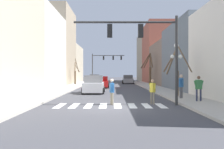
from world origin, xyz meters
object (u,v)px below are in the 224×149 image
Objects in this scene: car_parked_right_near at (127,80)px; pedestrian_on_left_sidewalk at (180,84)px; car_parked_left_near at (93,85)px; street_tree_right_near at (174,71)px; street_lamp_right_corner at (175,59)px; pedestrian_near_right_corner at (111,89)px; car_parked_left_mid at (101,82)px; pedestrian_on_right_sidewalk at (197,86)px; pedestrian_crossing_street at (151,89)px; street_tree_left_far at (74,74)px; traffic_signal_near at (144,40)px; car_parked_right_mid at (93,79)px; traffic_signal_far at (103,61)px; street_tree_right_mid at (148,70)px.

pedestrian_on_left_sidewalk is (2.08, -31.78, 0.41)m from car_parked_right_near.
street_tree_right_near is (7.18, -4.69, 1.34)m from car_parked_left_near.
pedestrian_near_right_corner is (-5.12, -4.03, -2.18)m from street_lamp_right_corner.
car_parked_left_mid is 2.67× the size of pedestrian_on_left_sidewalk.
street_lamp_right_corner reaches higher than pedestrian_on_right_sidewalk.
street_lamp_right_corner is 2.52× the size of pedestrian_on_right_sidewalk.
pedestrian_on_right_sidewalk reaches higher than pedestrian_crossing_street.
street_tree_left_far reaches higher than pedestrian_crossing_street.
pedestrian_crossing_street is 5.58m from street_tree_right_near.
car_parked_right_mid is (-5.47, 33.76, -3.28)m from traffic_signal_near.
car_parked_left_near reaches higher than car_parked_right_near.
street_tree_left_far is at bearing 173.43° from pedestrian_crossing_street.
pedestrian_near_right_corner is at bearing -141.75° from street_lamp_right_corner.
pedestrian_on_right_sidewalk is (0.73, -3.17, -2.02)m from street_lamp_right_corner.
car_parked_left_mid is at bearing -124.20° from pedestrian_on_left_sidewalk.
traffic_signal_near is 4.88m from pedestrian_on_right_sidewalk.
car_parked_left_near is 11.83m from pedestrian_on_right_sidewalk.
pedestrian_on_left_sidewalk is (7.05, -6.94, 0.36)m from car_parked_left_near.
traffic_signal_near is 5.27m from pedestrian_on_left_sidewalk.
car_parked_right_mid is 2.67× the size of pedestrian_crossing_street.
car_parked_left_near is 8.68m from street_tree_right_near.
street_tree_left_far is (-4.42, 18.23, 1.09)m from car_parked_left_near.
pedestrian_on_right_sidewalk is at bearing -76.94° from street_lamp_right_corner.
pedestrian_near_right_corner is at bearing 173.96° from traffic_signal_near.
car_parked_left_mid is 16.25m from street_tree_right_near.
pedestrian_crossing_street is at bearing -83.80° from traffic_signal_far.
pedestrian_crossing_street is at bearing -72.11° from street_tree_left_far.
pedestrian_on_right_sidewalk is at bearing 40.59° from car_parked_left_near.
pedestrian_near_right_corner is at bearing -26.23° from pedestrian_on_left_sidewalk.
street_lamp_right_corner is 2.56× the size of pedestrian_near_right_corner.
pedestrian_on_right_sidewalk is (9.20, -32.67, 0.32)m from car_parked_right_mid.
street_tree_right_near is at bearing 59.26° from traffic_signal_near.
car_parked_left_mid is at bearing 98.63° from pedestrian_on_right_sidewalk.
pedestrian_on_right_sidewalk is 24.41m from street_tree_right_mid.
street_tree_right_mid is at bearing 81.30° from traffic_signal_near.
street_tree_right_mid is at bearing -13.04° from street_tree_left_far.
street_tree_left_far is (-2.92, -5.46, 1.10)m from car_parked_right_mid.
traffic_signal_far is 1.53× the size of car_parked_left_near.
traffic_signal_far is 35.97m from street_tree_right_near.
street_tree_left_far is (-8.39, 28.31, -2.18)m from traffic_signal_near.
pedestrian_on_right_sidewalk reaches higher than car_parked_right_mid.
pedestrian_on_left_sidewalk is at bearing -85.57° from street_lamp_right_corner.
car_parked_left_near is 10.02m from pedestrian_near_right_corner.
car_parked_left_mid is 19.90m from pedestrian_crossing_street.
street_tree_left_far is at bearing -120.91° from pedestrian_on_left_sidewalk.
car_parked_left_near is at bearing -2.64° from car_parked_left_mid.
traffic_signal_far reaches higher than traffic_signal_near.
pedestrian_crossing_street is (4.34, -39.94, -3.74)m from traffic_signal_far.
street_tree_right_mid reaches higher than pedestrian_on_left_sidewalk.
street_tree_right_near is at bearing -91.97° from street_tree_right_mid.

